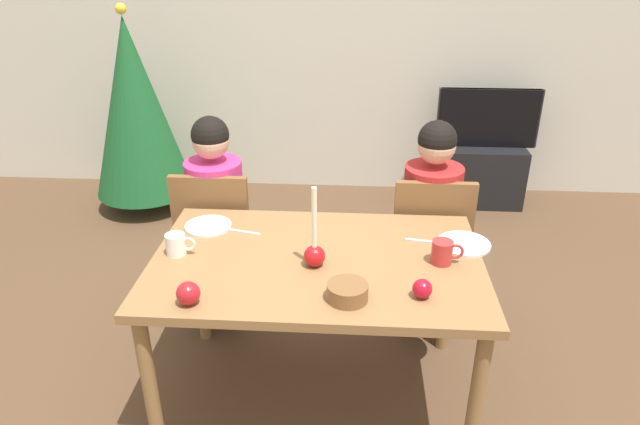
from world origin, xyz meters
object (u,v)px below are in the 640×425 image
Objects in this scene: dining_table at (317,275)px; plate_right at (464,244)px; chair_left at (217,236)px; tv at (488,118)px; mug_left at (177,244)px; chair_right at (428,243)px; person_left_child at (218,224)px; apple_by_left_plate at (188,293)px; tv_stand at (481,174)px; mug_right at (443,252)px; person_right_child at (429,230)px; bowl_walnuts at (347,292)px; christmas_tree at (135,108)px; plate_left at (208,226)px; candle_centerpiece at (314,251)px; apple_near_candle at (422,289)px.

dining_table is 6.02× the size of plate_right.
tv is at bearing 43.79° from chair_left.
chair_left is at bearing 88.88° from mug_left.
chair_right is 0.77× the size of person_left_child.
person_left_child is 1.33m from plate_right.
apple_by_left_plate is at bearing -154.64° from plate_right.
tv_stand is (1.18, 2.30, -0.43)m from dining_table.
mug_right reaches higher than tv_stand.
person_right_child is (1.14, 0.03, 0.06)m from chair_left.
tv_stand is 2.75× the size of plate_right.
bowl_walnuts is at bearing -138.32° from plate_right.
mug_left is (-1.78, -2.30, 0.56)m from tv_stand.
person_left_child is 1.48× the size of tv.
apple_by_left_plate is (0.14, -0.96, 0.28)m from chair_left.
christmas_tree is 12.15× the size of mug_left.
bowl_walnuts is at bearing -111.96° from tv_stand.
mug_right is at bearing 37.08° from bowl_walnuts.
plate_left is (0.06, -0.38, 0.19)m from person_left_child.
tv_stand is at bearing 43.77° from chair_left.
person_right_child is 1.34m from mug_left.
bowl_walnuts reaches higher than tv_stand.
chair_left is at bearing -178.37° from person_right_child.
tv is at bearing 68.04° from bowl_walnuts.
candle_centerpiece is at bearing -96.15° from dining_table.
dining_table is 0.87m from person_left_child.
chair_right is 2.54m from christmas_tree.
person_left_child reaches higher than chair_right.
person_right_child reaches higher than candle_centerpiece.
chair_left is 11.91× the size of apple_near_candle.
person_left_child is at bearing 138.08° from apple_near_candle.
chair_left is at bearing -56.67° from christmas_tree.
person_right_child reaches higher than tv_stand.
bowl_walnuts is at bearing -51.19° from chair_left.
tv is 0.50× the size of christmas_tree.
christmas_tree is 7.22× the size of plate_left.
candle_centerpiece is 0.61m from plate_left.
chair_left is 0.77× the size of person_left_child.
tv is at bearing 90.00° from tv_stand.
chair_right is 1.82m from tv_stand.
dining_table is at bearing 38.43° from apple_by_left_plate.
mug_right is at bearing 0.36° from dining_table.
mug_right is (2.05, -2.03, -0.01)m from christmas_tree.
tv is at bearing 63.30° from candle_centerpiece.
tv_stand is (0.63, 1.69, -0.27)m from chair_right.
mug_right is (-0.12, -0.16, 0.04)m from plate_right.
apple_near_candle reaches higher than plate_left.
plate_left is (-1.71, -2.05, 0.05)m from tv.
chair_right reaches higher than plate_right.
chair_right is 0.07m from person_right_child.
mug_left is at bearing -150.90° from person_right_child.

